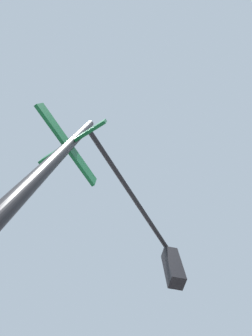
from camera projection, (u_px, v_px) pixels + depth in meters
traffic_signal_near at (129, 233)px, 2.95m from camera, size 2.70×2.84×6.01m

